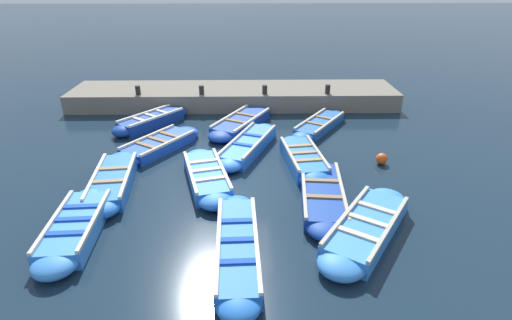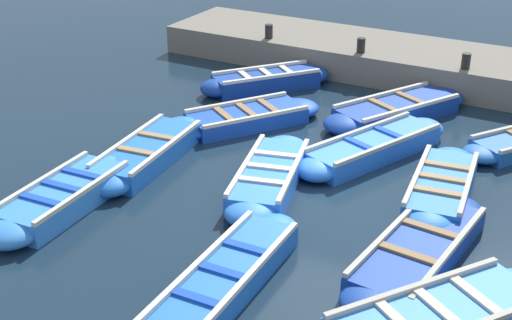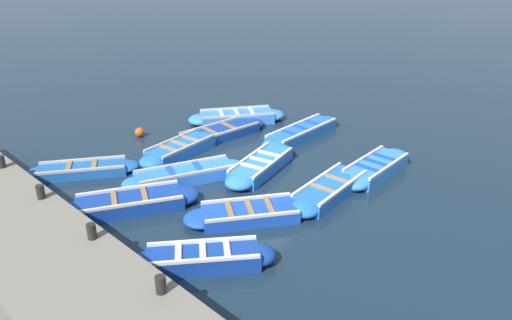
{
  "view_description": "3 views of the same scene",
  "coord_description": "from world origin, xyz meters",
  "px_view_note": "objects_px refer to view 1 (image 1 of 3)",
  "views": [
    {
      "loc": [
        9.94,
        0.62,
        5.2
      ],
      "look_at": [
        -0.32,
        0.81,
        0.26
      ],
      "focal_mm": 28.0,
      "sensor_mm": 36.0,
      "label": 1
    },
    {
      "loc": [
        10.14,
        4.59,
        5.78
      ],
      "look_at": [
        0.19,
        -0.98,
        0.28
      ],
      "focal_mm": 50.0,
      "sensor_mm": 36.0,
      "label": 2
    },
    {
      "loc": [
        -9.35,
        -10.03,
        6.72
      ],
      "look_at": [
        0.62,
        -0.2,
        0.23
      ],
      "focal_mm": 35.0,
      "sensor_mm": 36.0,
      "label": 3
    }
  ],
  "objects_px": {
    "boat_stern_in": "(159,145)",
    "bollard_north": "(138,90)",
    "boat_near_quay": "(303,159)",
    "bollard_south": "(328,89)",
    "boat_alongside": "(76,227)",
    "boat_inner_gap": "(207,176)",
    "boat_mid_row": "(241,123)",
    "boat_tucked": "(237,247)",
    "bollard_mid_north": "(202,90)",
    "bollard_mid_south": "(265,89)",
    "boat_drifting": "(320,125)",
    "boat_outer_right": "(366,228)",
    "boat_outer_left": "(151,121)",
    "buoy_orange_near": "(382,159)",
    "boat_broadside": "(249,145)",
    "boat_bow_out": "(322,194)",
    "boat_centre": "(113,181)"
  },
  "relations": [
    {
      "from": "boat_broadside",
      "to": "boat_drifting",
      "type": "bearing_deg",
      "value": 126.72
    },
    {
      "from": "bollard_south",
      "to": "boat_near_quay",
      "type": "bearing_deg",
      "value": -17.47
    },
    {
      "from": "boat_alongside",
      "to": "bollard_mid_north",
      "type": "relative_size",
      "value": 9.49
    },
    {
      "from": "boat_outer_right",
      "to": "boat_outer_left",
      "type": "xyz_separation_m",
      "value": [
        -6.73,
        -6.05,
        0.01
      ]
    },
    {
      "from": "bollard_north",
      "to": "bollard_mid_south",
      "type": "xyz_separation_m",
      "value": [
        0.0,
        4.98,
        0.0
      ]
    },
    {
      "from": "boat_broadside",
      "to": "bollard_north",
      "type": "xyz_separation_m",
      "value": [
        -3.89,
        -4.33,
        0.7
      ]
    },
    {
      "from": "boat_broadside",
      "to": "bollard_south",
      "type": "relative_size",
      "value": 10.61
    },
    {
      "from": "buoy_orange_near",
      "to": "boat_outer_right",
      "type": "bearing_deg",
      "value": -21.82
    },
    {
      "from": "bollard_south",
      "to": "boat_drifting",
      "type": "bearing_deg",
      "value": -16.55
    },
    {
      "from": "boat_tucked",
      "to": "bollard_mid_south",
      "type": "relative_size",
      "value": 11.14
    },
    {
      "from": "boat_bow_out",
      "to": "bollard_mid_south",
      "type": "xyz_separation_m",
      "value": [
        -6.88,
        -1.17,
        0.73
      ]
    },
    {
      "from": "boat_tucked",
      "to": "bollard_mid_south",
      "type": "distance_m",
      "value": 8.99
    },
    {
      "from": "boat_bow_out",
      "to": "bollard_mid_south",
      "type": "relative_size",
      "value": 11.01
    },
    {
      "from": "boat_drifting",
      "to": "boat_inner_gap",
      "type": "bearing_deg",
      "value": -43.08
    },
    {
      "from": "boat_outer_right",
      "to": "bollard_mid_north",
      "type": "distance_m",
      "value": 9.44
    },
    {
      "from": "boat_outer_right",
      "to": "bollard_north",
      "type": "bearing_deg",
      "value": -140.63
    },
    {
      "from": "boat_stern_in",
      "to": "boat_drifting",
      "type": "height_order",
      "value": "boat_stern_in"
    },
    {
      "from": "boat_inner_gap",
      "to": "buoy_orange_near",
      "type": "relative_size",
      "value": 10.37
    },
    {
      "from": "boat_stern_in",
      "to": "boat_alongside",
      "type": "relative_size",
      "value": 1.0
    },
    {
      "from": "boat_broadside",
      "to": "boat_centre",
      "type": "height_order",
      "value": "same"
    },
    {
      "from": "boat_alongside",
      "to": "bollard_mid_north",
      "type": "xyz_separation_m",
      "value": [
        -8.2,
        1.88,
        0.7
      ]
    },
    {
      "from": "boat_inner_gap",
      "to": "boat_broadside",
      "type": "bearing_deg",
      "value": 150.99
    },
    {
      "from": "bollard_north",
      "to": "boat_near_quay",
      "type": "bearing_deg",
      "value": 50.19
    },
    {
      "from": "boat_tucked",
      "to": "boat_outer_right",
      "type": "bearing_deg",
      "value": 101.73
    },
    {
      "from": "boat_mid_row",
      "to": "boat_drifting",
      "type": "relative_size",
      "value": 1.14
    },
    {
      "from": "bollard_mid_south",
      "to": "bollard_south",
      "type": "distance_m",
      "value": 2.49
    },
    {
      "from": "boat_tucked",
      "to": "boat_mid_row",
      "type": "bearing_deg",
      "value": -179.76
    },
    {
      "from": "bollard_north",
      "to": "boat_tucked",
      "type": "bearing_deg",
      "value": 24.7
    },
    {
      "from": "boat_near_quay",
      "to": "bollard_south",
      "type": "xyz_separation_m",
      "value": [
        -4.94,
        1.55,
        0.69
      ]
    },
    {
      "from": "boat_near_quay",
      "to": "boat_centre",
      "type": "xyz_separation_m",
      "value": [
        1.22,
        -5.14,
        -0.01
      ]
    },
    {
      "from": "boat_alongside",
      "to": "boat_inner_gap",
      "type": "height_order",
      "value": "boat_alongside"
    },
    {
      "from": "boat_outer_right",
      "to": "boat_outer_left",
      "type": "height_order",
      "value": "boat_outer_left"
    },
    {
      "from": "bollard_north",
      "to": "boat_inner_gap",
      "type": "bearing_deg",
      "value": 28.43
    },
    {
      "from": "boat_mid_row",
      "to": "bollard_north",
      "type": "xyz_separation_m",
      "value": [
        -1.86,
        -4.07,
        0.7
      ]
    },
    {
      "from": "bollard_north",
      "to": "bollard_south",
      "type": "bearing_deg",
      "value": 90.0
    },
    {
      "from": "boat_tucked",
      "to": "bollard_mid_north",
      "type": "xyz_separation_m",
      "value": [
        -8.92,
        -1.61,
        0.72
      ]
    },
    {
      "from": "bollard_mid_north",
      "to": "boat_stern_in",
      "type": "bearing_deg",
      "value": -15.13
    },
    {
      "from": "boat_bow_out",
      "to": "buoy_orange_near",
      "type": "xyz_separation_m",
      "value": [
        -1.98,
        2.08,
        0.01
      ]
    },
    {
      "from": "boat_stern_in",
      "to": "bollard_north",
      "type": "height_order",
      "value": "bollard_north"
    },
    {
      "from": "boat_inner_gap",
      "to": "bollard_mid_south",
      "type": "distance_m",
      "value": 6.22
    },
    {
      "from": "boat_inner_gap",
      "to": "boat_near_quay",
      "type": "distance_m",
      "value": 2.89
    },
    {
      "from": "boat_broadside",
      "to": "boat_inner_gap",
      "type": "bearing_deg",
      "value": -29.01
    },
    {
      "from": "boat_tucked",
      "to": "boat_drifting",
      "type": "distance_m",
      "value": 7.48
    },
    {
      "from": "bollard_mid_south",
      "to": "bollard_mid_north",
      "type": "bearing_deg",
      "value": -90.0
    },
    {
      "from": "boat_inner_gap",
      "to": "bollard_mid_north",
      "type": "distance_m",
      "value": 6.0
    },
    {
      "from": "boat_mid_row",
      "to": "boat_outer_right",
      "type": "bearing_deg",
      "value": 23.17
    },
    {
      "from": "boat_drifting",
      "to": "boat_bow_out",
      "type": "relative_size",
      "value": 0.84
    },
    {
      "from": "boat_drifting",
      "to": "boat_outer_right",
      "type": "bearing_deg",
      "value": -0.33
    },
    {
      "from": "boat_broadside",
      "to": "bollard_mid_north",
      "type": "height_order",
      "value": "bollard_mid_north"
    },
    {
      "from": "boat_broadside",
      "to": "boat_mid_row",
      "type": "bearing_deg",
      "value": -172.74
    }
  ]
}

